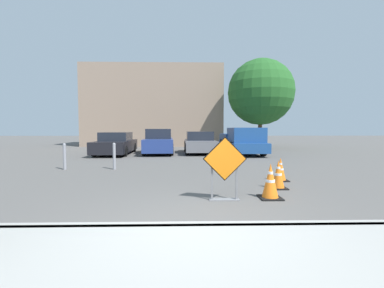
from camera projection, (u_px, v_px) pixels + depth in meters
The scene contains 14 objects.
ground_plane at pixel (187, 158), 13.78m from camera, with size 96.00×96.00×0.00m, color #565451.
curb_lip at pixel (191, 228), 3.80m from camera, with size 22.56×0.20×0.14m.
road_closed_sign at pixel (225, 165), 5.49m from camera, with size 0.95×0.20×1.38m.
traffic_cone_nearest at pixel (270, 181), 5.70m from camera, with size 0.49×0.49×0.78m.
traffic_cone_second at pixel (278, 175), 6.65m from camera, with size 0.43×0.43×0.74m.
traffic_cone_third at pixel (280, 170), 7.65m from camera, with size 0.44×0.44×0.69m.
parked_car_nearest at pixel (116, 144), 15.88m from camera, with size 2.01×4.74×1.35m.
parked_car_second at pixel (159, 142), 16.32m from camera, with size 2.04×4.55×1.56m.
parked_car_third at pixel (200, 143), 16.55m from camera, with size 2.00×4.20×1.39m.
pickup_truck at pixel (242, 142), 15.95m from camera, with size 2.15×5.59×1.63m.
bollard_nearest at pixel (114, 155), 9.80m from camera, with size 0.12×0.12×1.02m.
bollard_second at pixel (65, 156), 9.76m from camera, with size 0.12×0.12×1.01m.
building_facade_backdrop at pixel (155, 107), 24.82m from camera, with size 12.65×5.00×7.34m.
street_tree_behind_lot at pixel (261, 92), 20.78m from camera, with size 5.31×5.31×7.21m.
Camera 1 is at (-0.07, -3.72, 1.54)m, focal length 24.00 mm.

